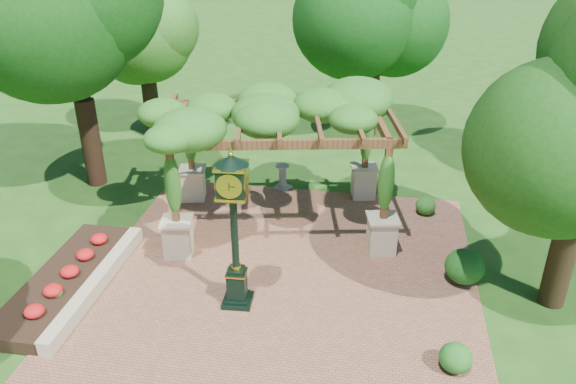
# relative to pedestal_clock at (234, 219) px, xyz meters

# --- Properties ---
(ground) EXTENTS (120.00, 120.00, 0.00)m
(ground) POSITION_rel_pedestal_clock_xyz_m (0.93, -0.55, -2.41)
(ground) COLOR #1E4714
(ground) RESTS_ON ground
(brick_plaza) EXTENTS (10.00, 12.00, 0.04)m
(brick_plaza) POSITION_rel_pedestal_clock_xyz_m (0.93, 0.45, -2.39)
(brick_plaza) COLOR brown
(brick_plaza) RESTS_ON ground
(border_wall) EXTENTS (0.35, 5.00, 0.40)m
(border_wall) POSITION_rel_pedestal_clock_xyz_m (-3.67, -0.05, -2.21)
(border_wall) COLOR #C6B793
(border_wall) RESTS_ON ground
(flower_bed) EXTENTS (1.50, 5.00, 0.36)m
(flower_bed) POSITION_rel_pedestal_clock_xyz_m (-4.57, -0.05, -2.23)
(flower_bed) COLOR red
(flower_bed) RESTS_ON ground
(pedestal_clock) EXTENTS (0.84, 0.84, 4.02)m
(pedestal_clock) POSITION_rel_pedestal_clock_xyz_m (0.00, 0.00, 0.00)
(pedestal_clock) COLOR black
(pedestal_clock) RESTS_ON brick_plaza
(pergola) EXTENTS (7.27, 5.32, 4.15)m
(pergola) POSITION_rel_pedestal_clock_xyz_m (0.30, 4.08, 0.99)
(pergola) COLOR beige
(pergola) RESTS_ON brick_plaza
(sundial) EXTENTS (0.65, 0.65, 0.89)m
(sundial) POSITION_rel_pedestal_clock_xyz_m (-0.03, 6.47, -2.02)
(sundial) COLOR gray
(sundial) RESTS_ON ground
(shrub_front) EXTENTS (0.74, 0.74, 0.63)m
(shrub_front) POSITION_rel_pedestal_clock_xyz_m (5.05, -1.44, -2.06)
(shrub_front) COLOR #1D5C1A
(shrub_front) RESTS_ON brick_plaza
(shrub_mid) EXTENTS (1.12, 1.12, 0.91)m
(shrub_mid) POSITION_rel_pedestal_clock_xyz_m (5.57, 1.83, -1.91)
(shrub_mid) COLOR #184E16
(shrub_mid) RESTS_ON brick_plaza
(shrub_back) EXTENTS (0.83, 0.83, 0.57)m
(shrub_back) POSITION_rel_pedestal_clock_xyz_m (4.77, 5.39, -2.09)
(shrub_back) COLOR #245F1B
(shrub_back) RESTS_ON brick_plaza
(tree_west_near) EXTENTS (4.85, 4.85, 7.91)m
(tree_west_near) POSITION_rel_pedestal_clock_xyz_m (-6.61, 5.83, 3.03)
(tree_west_near) COLOR black
(tree_west_near) RESTS_ON ground
(tree_west_far) EXTENTS (3.67, 3.67, 6.90)m
(tree_west_far) POSITION_rel_pedestal_clock_xyz_m (-6.39, 10.66, 2.31)
(tree_west_far) COLOR black
(tree_west_far) RESTS_ON ground
(tree_north) EXTENTS (4.31, 4.31, 7.56)m
(tree_north) POSITION_rel_pedestal_clock_xyz_m (2.69, 12.34, 2.78)
(tree_north) COLOR #372216
(tree_north) RESTS_ON ground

